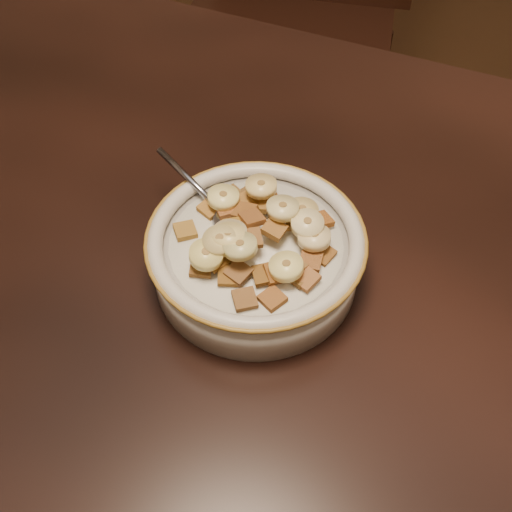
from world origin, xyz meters
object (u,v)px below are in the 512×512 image
(cereal_bowl, at_px, (256,260))
(spoon, at_px, (233,222))
(chair, at_px, (282,33))
(table, at_px, (138,256))

(cereal_bowl, xyz_separation_m, spoon, (-0.03, 0.01, 0.03))
(chair, distance_m, spoon, 0.85)
(chair, relative_size, spoon, 21.39)
(table, distance_m, cereal_bowl, 0.14)
(table, distance_m, chair, 0.83)
(cereal_bowl, height_order, spoon, spoon)
(chair, bearing_deg, cereal_bowl, -82.80)
(spoon, bearing_deg, cereal_bowl, 90.00)
(chair, bearing_deg, table, -92.19)
(table, height_order, chair, chair)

